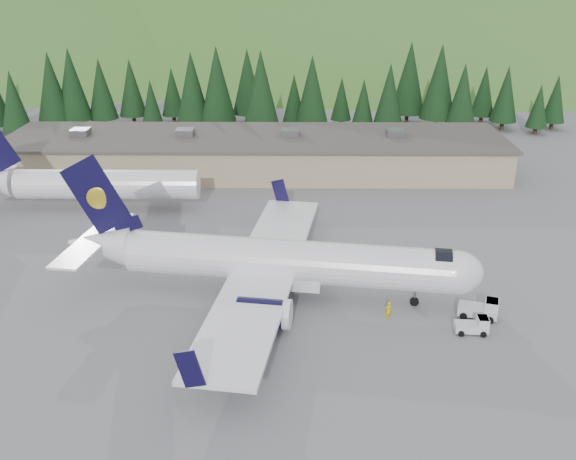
# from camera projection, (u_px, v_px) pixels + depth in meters

# --- Properties ---
(ground) EXTENTS (600.00, 600.00, 0.00)m
(ground) POSITION_uv_depth(u_px,v_px,m) (287.00, 296.00, 58.41)
(ground) COLOR slate
(airliner) EXTENTS (37.86, 35.67, 12.57)m
(airliner) POSITION_uv_depth(u_px,v_px,m) (275.00, 262.00, 57.27)
(airliner) COLOR white
(airliner) RESTS_ON ground
(second_airliner) EXTENTS (27.50, 11.00, 10.05)m
(second_airliner) POSITION_uv_depth(u_px,v_px,m) (84.00, 183.00, 77.62)
(second_airliner) COLOR white
(second_airliner) RESTS_ON ground
(baggage_tug_a) EXTENTS (2.73, 1.74, 1.42)m
(baggage_tug_a) POSITION_uv_depth(u_px,v_px,m) (474.00, 326.00, 52.44)
(baggage_tug_a) COLOR silver
(baggage_tug_a) RESTS_ON ground
(baggage_tug_b) EXTENTS (3.61, 2.73, 1.74)m
(baggage_tug_b) POSITION_uv_depth(u_px,v_px,m) (482.00, 309.00, 54.65)
(baggage_tug_b) COLOR silver
(baggage_tug_b) RESTS_ON ground
(terminal_building) EXTENTS (71.00, 17.00, 6.10)m
(terminal_building) POSITION_uv_depth(u_px,v_px,m) (255.00, 153.00, 92.47)
(terminal_building) COLOR tan
(terminal_building) RESTS_ON ground
(ramp_worker) EXTENTS (0.69, 0.59, 1.62)m
(ramp_worker) POSITION_uv_depth(u_px,v_px,m) (388.00, 310.00, 54.40)
(ramp_worker) COLOR #E3BB02
(ramp_worker) RESTS_ON ground
(tree_line) EXTENTS (112.23, 17.16, 14.09)m
(tree_line) POSITION_uv_depth(u_px,v_px,m) (229.00, 88.00, 112.33)
(tree_line) COLOR black
(tree_line) RESTS_ON ground
(hills) EXTENTS (614.00, 330.00, 300.00)m
(hills) POSITION_uv_depth(u_px,v_px,m) (414.00, 235.00, 281.21)
(hills) COLOR #2E5918
(hills) RESTS_ON ground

